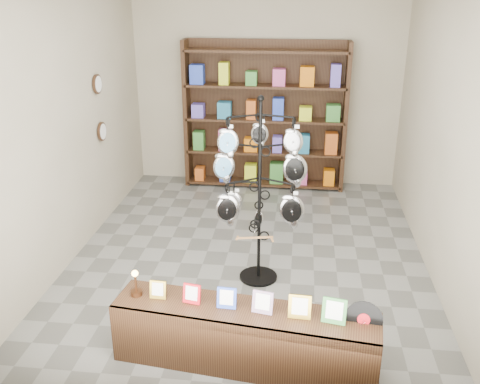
# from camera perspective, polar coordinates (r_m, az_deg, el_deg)

# --- Properties ---
(ground) EXTENTS (5.00, 5.00, 0.00)m
(ground) POSITION_cam_1_polar(r_m,az_deg,el_deg) (6.32, 0.99, -6.57)
(ground) COLOR slate
(ground) RESTS_ON ground
(room_envelope) EXTENTS (5.00, 5.00, 5.00)m
(room_envelope) POSITION_cam_1_polar(r_m,az_deg,el_deg) (5.68, 1.11, 10.11)
(room_envelope) COLOR #AEA48C
(room_envelope) RESTS_ON ground
(display_tree) EXTENTS (1.01, 0.91, 1.98)m
(display_tree) POSITION_cam_1_polar(r_m,az_deg,el_deg) (5.35, 2.12, 1.48)
(display_tree) COLOR black
(display_tree) RESTS_ON ground
(front_shelf) EXTENTS (2.20, 0.70, 0.76)m
(front_shelf) POSITION_cam_1_polar(r_m,az_deg,el_deg) (4.54, 0.48, -15.20)
(front_shelf) COLOR black
(front_shelf) RESTS_ON ground
(back_shelving) EXTENTS (2.42, 0.36, 2.20)m
(back_shelving) POSITION_cam_1_polar(r_m,az_deg,el_deg) (8.09, 2.67, 7.63)
(back_shelving) COLOR black
(back_shelving) RESTS_ON ground
(wall_clocks) EXTENTS (0.03, 0.24, 0.84)m
(wall_clocks) POSITION_cam_1_polar(r_m,az_deg,el_deg) (6.98, -14.75, 8.64)
(wall_clocks) COLOR black
(wall_clocks) RESTS_ON ground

